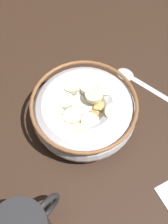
# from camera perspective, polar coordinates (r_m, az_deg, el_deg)

# --- Properties ---
(ground_plane) EXTENTS (1.33, 1.33, 0.02)m
(ground_plane) POSITION_cam_1_polar(r_m,az_deg,el_deg) (0.55, 0.00, -2.05)
(ground_plane) COLOR #332116
(cereal_bowl) EXTENTS (0.18, 0.18, 0.06)m
(cereal_bowl) POSITION_cam_1_polar(r_m,az_deg,el_deg) (0.51, 0.00, 0.15)
(cereal_bowl) COLOR silver
(cereal_bowl) RESTS_ON ground_plane
(spoon) EXTENTS (0.03, 0.16, 0.01)m
(spoon) POSITION_cam_1_polar(r_m,az_deg,el_deg) (0.59, 9.96, 5.81)
(spoon) COLOR silver
(spoon) RESTS_ON ground_plane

